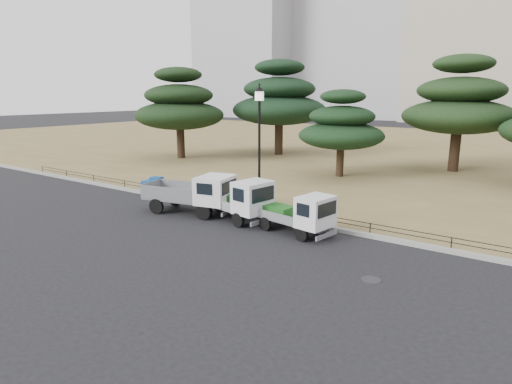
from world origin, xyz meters
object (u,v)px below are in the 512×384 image
Objects in this scene: street_lamp at (259,128)px; tarp_pile at (156,185)px; truck_large at (194,192)px; truck_kei_front at (239,200)px; truck_kei_rear at (299,214)px.

street_lamp is 4.00× the size of tarp_pile.
truck_kei_front is (2.45, 0.27, -0.09)m from truck_large.
truck_kei_front reaches higher than truck_large.
truck_kei_front is 3.13m from truck_kei_rear.
street_lamp is at bearing -1.23° from tarp_pile.
street_lamp is at bearing 93.22° from truck_kei_front.
truck_kei_front is at bearing -12.09° from tarp_pile.
truck_kei_front is 0.67× the size of street_lamp.
truck_kei_rear reaches higher than tarp_pile.
truck_kei_front is at bearing -172.83° from truck_kei_rear.
truck_kei_front is 2.66× the size of tarp_pile.
tarp_pile is (-7.06, 1.51, -0.46)m from truck_kei_front.
street_lamp is (0.16, 1.36, 3.08)m from truck_kei_front.
truck_large reaches higher than tarp_pile.
truck_kei_front is 1.12× the size of truck_kei_rear.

